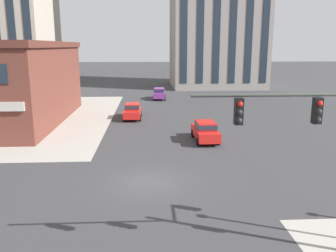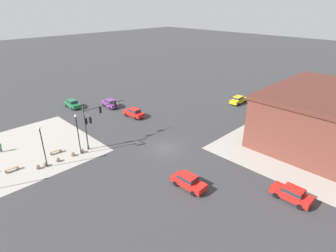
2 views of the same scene
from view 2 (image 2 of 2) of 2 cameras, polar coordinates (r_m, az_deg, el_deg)
ground_plane at (r=42.11m, az=-0.65°, el=-4.64°), size 320.00×320.00×0.00m
sidewalk_corner_slab at (r=46.77m, az=-28.23°, el=-4.69°), size 20.00×19.00×0.02m
traffic_signal_main at (r=42.02m, az=-15.22°, el=1.18°), size 7.22×2.09×6.92m
bollard_sphere_curb_a at (r=42.74m, az=-17.56°, el=-4.95°), size 0.63×0.63×0.63m
bollard_sphere_curb_b at (r=42.30m, az=-19.34°, el=-5.54°), size 0.63×0.63×0.63m
bollard_sphere_curb_c at (r=41.64m, az=-22.09°, el=-6.51°), size 0.63×0.63×0.63m
bollard_sphere_curb_d at (r=41.20m, az=-24.29°, el=-7.27°), size 0.63×0.63×0.63m
bollard_sphere_curb_e at (r=41.00m, az=-25.62°, el=-7.70°), size 0.63×0.63×0.63m
bench_near_signal at (r=43.88m, az=-22.45°, el=-4.93°), size 1.84×0.64×0.49m
bench_mid_block at (r=42.09m, az=-29.87°, el=-7.79°), size 1.82×0.56×0.49m
pedestrian_near_bench at (r=47.77m, az=-31.66°, el=-3.70°), size 0.51×0.32×1.55m
street_lamp_corner_near at (r=40.92m, az=-18.35°, el=-0.89°), size 0.36×0.36×6.22m
street_lamp_mid_sidewalk at (r=39.34m, az=-24.74°, el=-3.21°), size 0.36×0.36×6.00m
car_main_northbound_far at (r=62.22m, az=14.45°, el=5.36°), size 4.43×1.96×1.68m
car_main_southbound_near at (r=33.51m, az=4.28°, el=-11.36°), size 1.99×4.45×1.68m
car_main_southbound_far at (r=56.16m, az=18.28°, el=2.80°), size 4.48×2.06×1.68m
car_cross_eastbound at (r=59.49m, az=-12.00°, el=4.72°), size 2.06×4.49×1.68m
car_cross_westbound at (r=34.49m, az=24.47°, el=-12.69°), size 1.94×4.42×1.68m
car_parked_curb at (r=53.52m, az=-7.13°, el=2.83°), size 2.14×4.52×1.68m
car_cross_far at (r=61.37m, az=-19.31°, el=4.47°), size 1.97×4.44×1.68m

